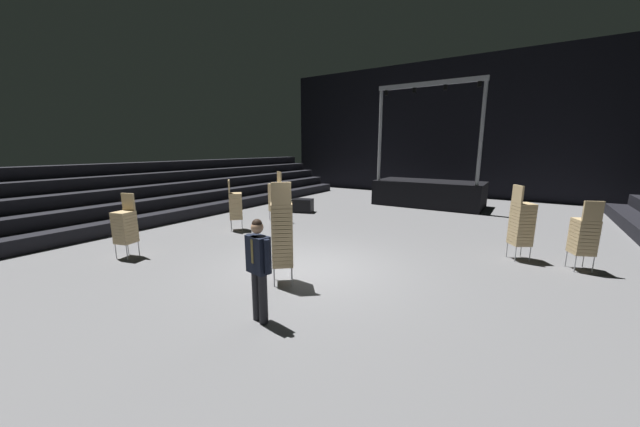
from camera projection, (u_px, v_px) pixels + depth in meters
ground_plane at (311, 270)px, 8.01m from camera, size 22.00×30.00×0.10m
arena_end_wall at (452, 129)px, 19.59m from camera, size 22.00×0.30×8.00m
bleacher_bank_left at (141, 192)px, 13.44m from camera, size 3.75×24.00×2.25m
stage_riser at (429, 191)px, 16.64m from camera, size 5.13×2.59×5.84m
man_with_tie at (258, 265)px, 5.38m from camera, size 0.57×0.30×1.78m
chair_stack_front_left at (282, 233)px, 6.95m from camera, size 0.62×0.62×2.22m
chair_stack_front_right at (521, 223)px, 8.48m from camera, size 0.61×0.61×1.96m
chair_stack_mid_left at (275, 197)px, 13.02m from camera, size 0.60×0.60×1.96m
chair_stack_mid_right at (125, 226)px, 8.68m from camera, size 0.54×0.54×1.71m
chair_stack_mid_centre at (584, 235)px, 7.75m from camera, size 0.58×0.58×1.71m
chair_stack_rear_left at (235, 205)px, 11.60m from camera, size 0.62×0.62×1.79m
equipment_road_case at (303, 206)px, 14.98m from camera, size 1.05×0.86×0.60m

